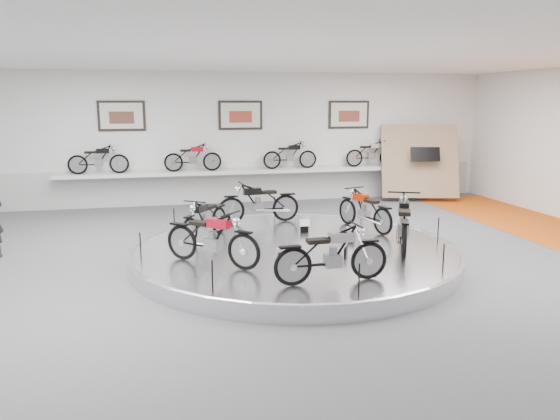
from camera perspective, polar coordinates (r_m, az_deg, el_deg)
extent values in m
plane|color=#505053|center=(10.57, 1.97, -5.80)|extent=(16.00, 16.00, 0.00)
plane|color=white|center=(10.15, 2.13, 16.33)|extent=(16.00, 16.00, 0.00)
plane|color=white|center=(17.00, -4.14, 7.50)|extent=(16.00, 0.00, 16.00)
cube|color=#BCBCBA|center=(17.14, -4.06, 2.65)|extent=(15.68, 0.04, 1.10)
cylinder|color=silver|center=(10.81, 1.56, -4.59)|extent=(6.40, 6.40, 0.30)
torus|color=#B2B2BA|center=(10.78, 1.57, -3.98)|extent=(6.40, 6.40, 0.10)
cube|color=silver|center=(16.80, -3.93, 4.03)|extent=(11.00, 0.55, 0.10)
cube|color=beige|center=(16.75, -16.22, 9.43)|extent=(1.35, 0.06, 0.88)
cube|color=beige|center=(16.93, -4.15, 9.85)|extent=(1.35, 0.06, 0.88)
cube|color=beige|center=(17.82, 7.21, 9.86)|extent=(1.35, 0.06, 0.88)
cube|color=#967A5C|center=(17.97, 14.37, 4.97)|extent=(2.56, 1.52, 2.30)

